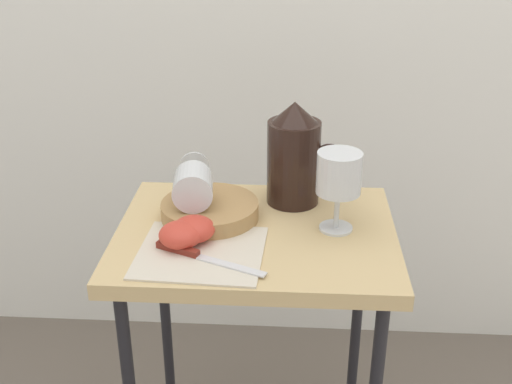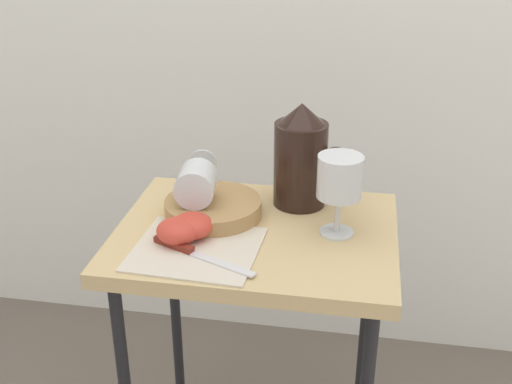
{
  "view_description": "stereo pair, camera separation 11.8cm",
  "coord_description": "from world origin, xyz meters",
  "px_view_note": "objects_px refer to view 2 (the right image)",
  "views": [
    {
      "loc": [
        0.06,
        -1.07,
        1.28
      ],
      "look_at": [
        0.0,
        0.0,
        0.77
      ],
      "focal_mm": 44.86,
      "sensor_mm": 36.0,
      "label": 1
    },
    {
      "loc": [
        0.18,
        -1.06,
        1.28
      ],
      "look_at": [
        0.0,
        0.0,
        0.77
      ],
      "focal_mm": 44.86,
      "sensor_mm": 36.0,
      "label": 2
    }
  ],
  "objects_px": {
    "table": "(256,266)",
    "wine_glass_upright": "(340,181)",
    "basket_tray": "(213,208)",
    "knife": "(188,250)",
    "apple_half_right": "(192,226)",
    "wine_glass_tipped_near": "(196,183)",
    "apple_half_left": "(178,231)",
    "pitcher": "(301,164)"
  },
  "relations": [
    {
      "from": "apple_half_left",
      "to": "wine_glass_tipped_near",
      "type": "bearing_deg",
      "value": 85.59
    },
    {
      "from": "basket_tray",
      "to": "knife",
      "type": "height_order",
      "value": "basket_tray"
    },
    {
      "from": "basket_tray",
      "to": "apple_half_left",
      "type": "relative_size",
      "value": 2.41
    },
    {
      "from": "pitcher",
      "to": "apple_half_left",
      "type": "xyz_separation_m",
      "value": [
        -0.2,
        -0.2,
        -0.06
      ]
    },
    {
      "from": "basket_tray",
      "to": "wine_glass_upright",
      "type": "bearing_deg",
      "value": -6.67
    },
    {
      "from": "pitcher",
      "to": "table",
      "type": "bearing_deg",
      "value": -118.18
    },
    {
      "from": "pitcher",
      "to": "knife",
      "type": "height_order",
      "value": "pitcher"
    },
    {
      "from": "apple_half_left",
      "to": "table",
      "type": "bearing_deg",
      "value": 29.04
    },
    {
      "from": "knife",
      "to": "wine_glass_upright",
      "type": "bearing_deg",
      "value": 25.66
    },
    {
      "from": "wine_glass_tipped_near",
      "to": "apple_half_left",
      "type": "bearing_deg",
      "value": -94.41
    },
    {
      "from": "basket_tray",
      "to": "wine_glass_tipped_near",
      "type": "relative_size",
      "value": 1.26
    },
    {
      "from": "basket_tray",
      "to": "apple_half_right",
      "type": "relative_size",
      "value": 2.41
    },
    {
      "from": "pitcher",
      "to": "apple_half_left",
      "type": "bearing_deg",
      "value": -134.76
    },
    {
      "from": "basket_tray",
      "to": "knife",
      "type": "distance_m",
      "value": 0.15
    },
    {
      "from": "pitcher",
      "to": "wine_glass_tipped_near",
      "type": "distance_m",
      "value": 0.22
    },
    {
      "from": "wine_glass_tipped_near",
      "to": "apple_half_left",
      "type": "xyz_separation_m",
      "value": [
        -0.01,
        -0.11,
        -0.05
      ]
    },
    {
      "from": "table",
      "to": "apple_half_right",
      "type": "bearing_deg",
      "value": -155.58
    },
    {
      "from": "wine_glass_tipped_near",
      "to": "wine_glass_upright",
      "type": "bearing_deg",
      "value": -4.63
    },
    {
      "from": "basket_tray",
      "to": "pitcher",
      "type": "height_order",
      "value": "pitcher"
    },
    {
      "from": "apple_half_right",
      "to": "apple_half_left",
      "type": "bearing_deg",
      "value": -131.98
    },
    {
      "from": "pitcher",
      "to": "wine_glass_tipped_near",
      "type": "bearing_deg",
      "value": -153.79
    },
    {
      "from": "wine_glass_upright",
      "to": "apple_half_left",
      "type": "xyz_separation_m",
      "value": [
        -0.28,
        -0.09,
        -0.08
      ]
    },
    {
      "from": "table",
      "to": "apple_half_right",
      "type": "distance_m",
      "value": 0.16
    },
    {
      "from": "table",
      "to": "knife",
      "type": "distance_m",
      "value": 0.17
    },
    {
      "from": "apple_half_right",
      "to": "basket_tray",
      "type": "bearing_deg",
      "value": 78.82
    },
    {
      "from": "basket_tray",
      "to": "wine_glass_upright",
      "type": "relative_size",
      "value": 1.22
    },
    {
      "from": "apple_half_left",
      "to": "apple_half_right",
      "type": "relative_size",
      "value": 1.0
    },
    {
      "from": "knife",
      "to": "table",
      "type": "bearing_deg",
      "value": 46.9
    },
    {
      "from": "apple_half_left",
      "to": "knife",
      "type": "height_order",
      "value": "apple_half_left"
    },
    {
      "from": "table",
      "to": "wine_glass_upright",
      "type": "height_order",
      "value": "wine_glass_upright"
    },
    {
      "from": "wine_glass_upright",
      "to": "apple_half_right",
      "type": "bearing_deg",
      "value": -166.55
    },
    {
      "from": "table",
      "to": "pitcher",
      "type": "distance_m",
      "value": 0.22
    },
    {
      "from": "wine_glass_upright",
      "to": "wine_glass_tipped_near",
      "type": "xyz_separation_m",
      "value": [
        -0.28,
        0.02,
        -0.04
      ]
    },
    {
      "from": "apple_half_left",
      "to": "basket_tray",
      "type": "bearing_deg",
      "value": 71.42
    },
    {
      "from": "pitcher",
      "to": "wine_glass_upright",
      "type": "relative_size",
      "value": 1.37
    },
    {
      "from": "wine_glass_upright",
      "to": "knife",
      "type": "bearing_deg",
      "value": -154.34
    },
    {
      "from": "table",
      "to": "wine_glass_upright",
      "type": "xyz_separation_m",
      "value": [
        0.15,
        0.01,
        0.19
      ]
    },
    {
      "from": "wine_glass_tipped_near",
      "to": "apple_half_right",
      "type": "distance_m",
      "value": 0.1
    },
    {
      "from": "basket_tray",
      "to": "table",
      "type": "bearing_deg",
      "value": -23.8
    },
    {
      "from": "wine_glass_upright",
      "to": "wine_glass_tipped_near",
      "type": "height_order",
      "value": "wine_glass_upright"
    },
    {
      "from": "apple_half_left",
      "to": "apple_half_right",
      "type": "distance_m",
      "value": 0.03
    },
    {
      "from": "basket_tray",
      "to": "apple_half_right",
      "type": "height_order",
      "value": "apple_half_right"
    }
  ]
}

